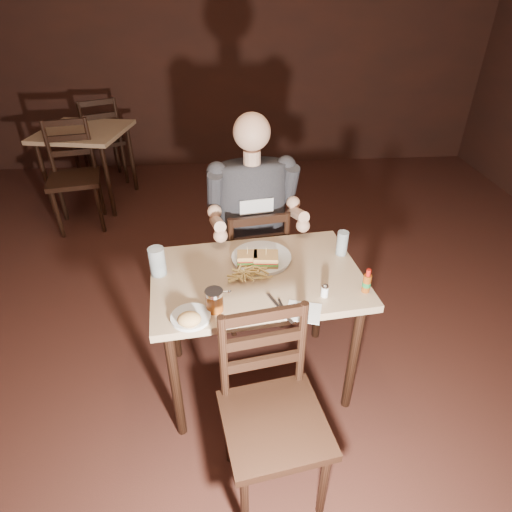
{
  "coord_description": "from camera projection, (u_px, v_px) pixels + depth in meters",
  "views": [
    {
      "loc": [
        -0.16,
        -1.83,
        2.04
      ],
      "look_at": [
        -0.02,
        -0.02,
        0.85
      ],
      "focal_mm": 30.0,
      "sensor_mm": 36.0,
      "label": 1
    }
  ],
  "objects": [
    {
      "name": "ketchup_dollop",
      "position": [
        273.0,
        266.0,
        2.19
      ],
      "size": [
        0.04,
        0.04,
        0.01
      ],
      "primitive_type": "ellipsoid",
      "rotation": [
        0.0,
        0.0,
        0.11
      ],
      "color": "maroon",
      "rests_on": "dinner_plate"
    },
    {
      "name": "sandwich_right",
      "position": [
        266.0,
        256.0,
        2.19
      ],
      "size": [
        0.14,
        0.12,
        0.1
      ],
      "primitive_type": null,
      "rotation": [
        0.0,
        0.0,
        -0.12
      ],
      "color": "tan",
      "rests_on": "dinner_plate"
    },
    {
      "name": "bg_chair_near",
      "position": [
        74.0,
        179.0,
        3.91
      ],
      "size": [
        0.53,
        0.57,
        0.97
      ],
      "primitive_type": null,
      "rotation": [
        0.0,
        0.0,
        0.19
      ],
      "color": "black",
      "rests_on": "ground"
    },
    {
      "name": "fries_pile",
      "position": [
        250.0,
        272.0,
        2.13
      ],
      "size": [
        0.25,
        0.19,
        0.04
      ],
      "primitive_type": null,
      "rotation": [
        0.0,
        0.0,
        0.11
      ],
      "color": "tan",
      "rests_on": "dinner_plate"
    },
    {
      "name": "napkin",
      "position": [
        304.0,
        312.0,
        1.93
      ],
      "size": [
        0.19,
        0.18,
        0.0
      ],
      "primitive_type": "cube",
      "rotation": [
        0.0,
        0.0,
        -0.29
      ],
      "color": "white",
      "rests_on": "main_table"
    },
    {
      "name": "main_table",
      "position": [
        257.0,
        289.0,
        2.22
      ],
      "size": [
        1.13,
        0.82,
        0.77
      ],
      "rotation": [
        0.0,
        0.0,
        0.11
      ],
      "color": "tan",
      "rests_on": "ground"
    },
    {
      "name": "side_plate",
      "position": [
        191.0,
        318.0,
        1.88
      ],
      "size": [
        0.19,
        0.19,
        0.01
      ],
      "primitive_type": "cylinder",
      "rotation": [
        0.0,
        0.0,
        0.11
      ],
      "color": "white",
      "rests_on": "main_table"
    },
    {
      "name": "hot_sauce",
      "position": [
        367.0,
        281.0,
        2.02
      ],
      "size": [
        0.04,
        0.04,
        0.13
      ],
      "primitive_type": null,
      "rotation": [
        0.0,
        0.0,
        0.11
      ],
      "color": "#81390E",
      "rests_on": "main_table"
    },
    {
      "name": "knife",
      "position": [
        280.0,
        308.0,
        1.94
      ],
      "size": [
        0.1,
        0.22,
        0.01
      ],
      "primitive_type": "cube",
      "rotation": [
        0.0,
        0.0,
        0.38
      ],
      "color": "silver",
      "rests_on": "napkin"
    },
    {
      "name": "fork",
      "position": [
        283.0,
        309.0,
        1.93
      ],
      "size": [
        0.04,
        0.15,
        0.0
      ],
      "primitive_type": "cube",
      "rotation": [
        0.0,
        0.0,
        0.17
      ],
      "color": "silver",
      "rests_on": "napkin"
    },
    {
      "name": "salt_shaker",
      "position": [
        325.0,
        291.0,
        2.01
      ],
      "size": [
        0.04,
        0.04,
        0.06
      ],
      "primitive_type": null,
      "rotation": [
        0.0,
        0.0,
        0.11
      ],
      "color": "white",
      "rests_on": "main_table"
    },
    {
      "name": "chair_far",
      "position": [
        252.0,
        263.0,
        2.82
      ],
      "size": [
        0.48,
        0.51,
        0.9
      ],
      "primitive_type": null,
      "rotation": [
        0.0,
        0.0,
        3.3
      ],
      "color": "black",
      "rests_on": "ground"
    },
    {
      "name": "glass_left",
      "position": [
        157.0,
        261.0,
        2.13
      ],
      "size": [
        0.09,
        0.09,
        0.15
      ],
      "primitive_type": "cylinder",
      "rotation": [
        0.0,
        0.0,
        0.11
      ],
      "color": "silver",
      "rests_on": "main_table"
    },
    {
      "name": "glass_right",
      "position": [
        342.0,
        243.0,
        2.29
      ],
      "size": [
        0.07,
        0.07,
        0.14
      ],
      "primitive_type": "cylinder",
      "rotation": [
        0.0,
        0.0,
        0.11
      ],
      "color": "silver",
      "rests_on": "main_table"
    },
    {
      "name": "bread_roll",
      "position": [
        189.0,
        319.0,
        1.82
      ],
      "size": [
        0.11,
        0.1,
        0.06
      ],
      "primitive_type": "ellipsoid",
      "rotation": [
        0.0,
        0.0,
        0.11
      ],
      "color": "tan",
      "rests_on": "side_plate"
    },
    {
      "name": "chair_near",
      "position": [
        275.0,
        423.0,
        1.8
      ],
      "size": [
        0.5,
        0.53,
        0.93
      ],
      "primitive_type": null,
      "rotation": [
        0.0,
        0.0,
        0.17
      ],
      "color": "black",
      "rests_on": "ground"
    },
    {
      "name": "bg_chair_far",
      "position": [
        101.0,
        140.0,
        4.82
      ],
      "size": [
        0.61,
        0.63,
        0.97
      ],
      "primitive_type": null,
      "rotation": [
        0.0,
        0.0,
        3.56
      ],
      "color": "black",
      "rests_on": "ground"
    },
    {
      "name": "sandwich_left",
      "position": [
        247.0,
        256.0,
        2.2
      ],
      "size": [
        0.11,
        0.09,
        0.09
      ],
      "primitive_type": null,
      "rotation": [
        0.0,
        0.0,
        -0.04
      ],
      "color": "tan",
      "rests_on": "dinner_plate"
    },
    {
      "name": "syrup_dispenser",
      "position": [
        214.0,
        300.0,
        1.91
      ],
      "size": [
        0.09,
        0.09,
        0.11
      ],
      "primitive_type": null,
      "rotation": [
        0.0,
        0.0,
        0.11
      ],
      "color": "#81390E",
      "rests_on": "main_table"
    },
    {
      "name": "diner",
      "position": [
        254.0,
        198.0,
        2.51
      ],
      "size": [
        0.62,
        0.52,
        0.96
      ],
      "primitive_type": null,
      "rotation": [
        0.0,
        0.0,
        0.16
      ],
      "color": "#2E2F33",
      "rests_on": "chair_far"
    },
    {
      "name": "room_shell",
      "position": [
        259.0,
        149.0,
        1.88
      ],
      "size": [
        7.0,
        7.0,
        7.0
      ],
      "color": "black",
      "rests_on": "ground"
    },
    {
      "name": "bg_table",
      "position": [
        84.0,
        139.0,
        4.26
      ],
      "size": [
        0.94,
        0.94,
        0.77
      ],
      "rotation": [
        0.0,
        0.0,
        -0.19
      ],
      "color": "tan",
      "rests_on": "ground"
    },
    {
      "name": "dinner_plate",
      "position": [
        261.0,
        258.0,
        2.28
      ],
      "size": [
        0.34,
        0.34,
        0.02
      ],
      "primitive_type": "cylinder",
      "rotation": [
        0.0,
        0.0,
        0.11
      ],
      "color": "white",
      "rests_on": "main_table"
    }
  ]
}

